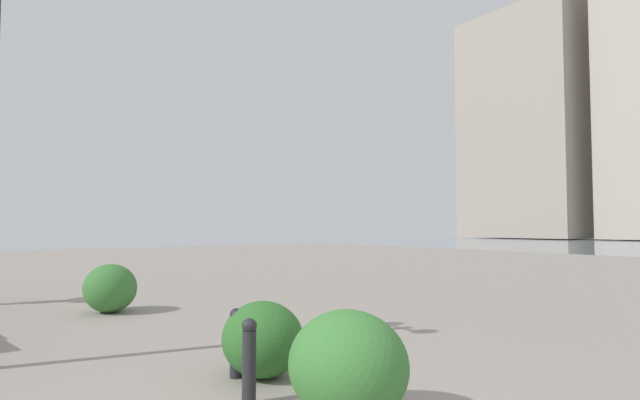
% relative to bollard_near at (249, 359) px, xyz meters
% --- Properties ---
extents(building_highrise, '(16.76, 10.73, 31.32)m').
position_rel_bollard_near_xyz_m(building_highrise, '(37.76, -63.21, 15.28)').
color(building_highrise, '#9E9384').
rests_on(building_highrise, ground).
extents(bollard_near, '(0.13, 0.13, 0.72)m').
position_rel_bollard_near_xyz_m(bollard_near, '(0.00, 0.00, 0.00)').
color(bollard_near, '#232328').
rests_on(bollard_near, ground).
extents(bollard_mid, '(0.13, 0.13, 0.69)m').
position_rel_bollard_near_xyz_m(bollard_mid, '(0.77, -0.25, -0.02)').
color(bollard_mid, '#232328').
rests_on(bollard_mid, ground).
extents(shrub_low, '(1.00, 0.90, 0.85)m').
position_rel_bollard_near_xyz_m(shrub_low, '(5.60, -0.17, 0.04)').
color(shrub_low, '#387533').
rests_on(shrub_low, ground).
extents(shrub_round, '(1.00, 0.90, 0.85)m').
position_rel_bollard_near_xyz_m(shrub_round, '(-0.78, -0.45, 0.05)').
color(shrub_round, '#387533').
rests_on(shrub_round, ground).
extents(shrub_wide, '(0.89, 0.80, 0.75)m').
position_rel_bollard_near_xyz_m(shrub_wide, '(0.63, -0.48, -0.00)').
color(shrub_wide, '#2D6628').
rests_on(shrub_wide, ground).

